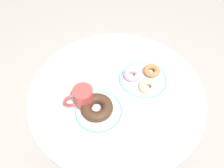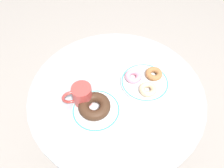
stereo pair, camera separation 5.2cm
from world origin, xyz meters
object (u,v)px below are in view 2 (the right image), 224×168
object	(u,v)px
donut_pink_frosted	(133,76)
coffee_mug	(81,95)
donut_cinnamon	(154,74)
donut_chocolate	(94,106)
plate_left	(96,110)
cafe_table	(116,113)
donut_glazed	(148,89)
plate_right	(145,82)
paper_napkin	(138,120)

from	to	relation	value
donut_pink_frosted	coffee_mug	xyz separation A→B (m)	(-0.25, 0.02, 0.02)
donut_cinnamon	coffee_mug	world-z (taller)	coffee_mug
donut_cinnamon	donut_pink_frosted	distance (m)	0.10
donut_chocolate	coffee_mug	world-z (taller)	coffee_mug
plate_left	donut_pink_frosted	distance (m)	0.23
plate_left	cafe_table	bearing A→B (deg)	16.34
plate_left	donut_pink_frosted	world-z (taller)	donut_pink_frosted
donut_glazed	plate_right	bearing A→B (deg)	63.24
cafe_table	plate_left	size ratio (longest dim) A/B	3.93
plate_right	paper_napkin	distance (m)	0.19
plate_left	donut_chocolate	bearing A→B (deg)	123.45
plate_right	plate_left	bearing A→B (deg)	-179.69
donut_cinnamon	donut_pink_frosted	xyz separation A→B (m)	(-0.09, 0.04, 0.00)
cafe_table	plate_right	xyz separation A→B (m)	(0.13, -0.04, 0.21)
plate_left	coffee_mug	world-z (taller)	coffee_mug
plate_left	donut_glazed	bearing A→B (deg)	-11.43
paper_napkin	coffee_mug	size ratio (longest dim) A/B	1.09
donut_glazed	coffee_mug	bearing A→B (deg)	155.75
paper_napkin	cafe_table	bearing A→B (deg)	85.53
plate_left	donut_glazed	size ratio (longest dim) A/B	2.56
cafe_table	plate_right	distance (m)	0.25
plate_left	plate_right	size ratio (longest dim) A/B	0.92
donut_chocolate	donut_glazed	distance (m)	0.24
donut_chocolate	donut_glazed	xyz separation A→B (m)	(0.24, -0.05, -0.01)
donut_pink_frosted	coffee_mug	world-z (taller)	coffee_mug
donut_chocolate	coffee_mug	bearing A→B (deg)	108.86
donut_cinnamon	donut_glazed	xyz separation A→B (m)	(-0.08, -0.05, 0.00)
plate_right	donut_chocolate	bearing A→B (deg)	179.28
donut_chocolate	coffee_mug	distance (m)	0.07
plate_right	coffee_mug	xyz separation A→B (m)	(-0.28, 0.07, 0.04)
donut_chocolate	donut_glazed	bearing A→B (deg)	-12.37
donut_cinnamon	donut_glazed	world-z (taller)	same
cafe_table	paper_napkin	xyz separation A→B (m)	(-0.01, -0.17, 0.20)
plate_left	plate_right	distance (m)	0.26
plate_right	donut_cinnamon	bearing A→B (deg)	4.08
cafe_table	donut_cinnamon	world-z (taller)	donut_cinnamon
donut_chocolate	paper_napkin	world-z (taller)	donut_chocolate
donut_chocolate	donut_cinnamon	world-z (taller)	donut_chocolate
cafe_table	donut_glazed	size ratio (longest dim) A/B	10.07
plate_right	paper_napkin	xyz separation A→B (m)	(-0.14, -0.13, -0.00)
donut_cinnamon	paper_napkin	world-z (taller)	donut_cinnamon
plate_left	paper_napkin	xyz separation A→B (m)	(0.12, -0.13, -0.00)
plate_left	donut_chocolate	world-z (taller)	donut_chocolate
paper_napkin	coffee_mug	xyz separation A→B (m)	(-0.14, 0.20, 0.05)
donut_glazed	donut_chocolate	bearing A→B (deg)	167.63
paper_napkin	plate_right	bearing A→B (deg)	42.80
donut_glazed	cafe_table	bearing A→B (deg)	140.86
cafe_table	paper_napkin	distance (m)	0.27
donut_cinnamon	coffee_mug	bearing A→B (deg)	169.25
plate_right	donut_chocolate	size ratio (longest dim) A/B	1.65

